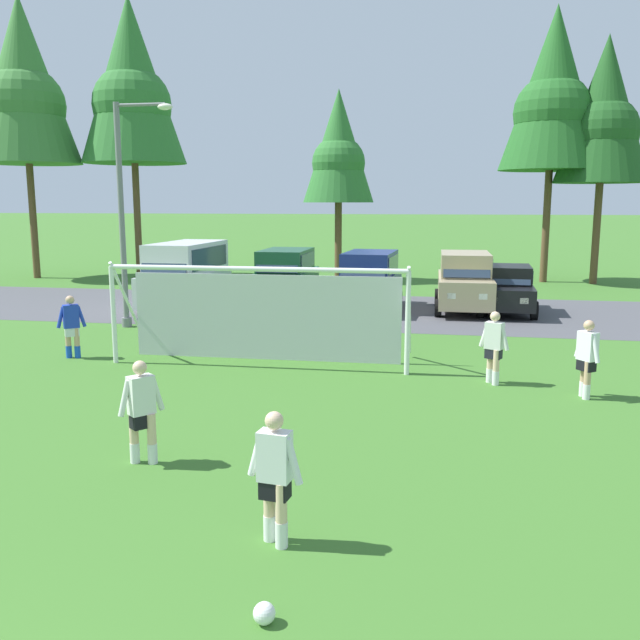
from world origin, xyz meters
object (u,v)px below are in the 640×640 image
object	(u,v)px
soccer_goal	(263,311)
parked_car_slot_center_left	(369,280)
player_winger_left	(72,327)
parked_car_slot_left	(285,276)
soccer_ball	(264,613)
street_lamp	(127,213)
player_defender_far	(494,348)
parked_car_slot_center	(465,281)
parked_car_slot_far_left	(186,274)
player_winger_right	(587,359)
parked_car_slot_center_right	(506,289)
player_midfield_center	(275,478)
player_striker_near	(142,412)

from	to	relation	value
soccer_goal	parked_car_slot_center_left	world-z (taller)	soccer_goal
player_winger_left	parked_car_slot_left	size ratio (longest dim) A/B	0.36
soccer_ball	street_lamp	bearing A→B (deg)	119.56
player_defender_far	parked_car_slot_center	bearing A→B (deg)	91.78
player_winger_left	player_defender_far	bearing A→B (deg)	-3.81
player_winger_left	parked_car_slot_far_left	xyz separation A→B (m)	(-0.01, 8.20, 0.52)
player_winger_right	parked_car_slot_center_right	size ratio (longest dim) A/B	0.38
parked_car_slot_far_left	parked_car_slot_left	xyz separation A→B (m)	(3.36, 1.93, -0.23)
player_defender_far	parked_car_slot_left	size ratio (longest dim) A/B	0.36
soccer_goal	parked_car_slot_center_left	bearing A→B (deg)	78.91
soccer_goal	player_defender_far	bearing A→B (deg)	-12.33
player_midfield_center	parked_car_slot_left	bearing A→B (deg)	102.61
player_striker_near	player_defender_far	size ratio (longest dim) A/B	1.00
parked_car_slot_center_right	soccer_ball	bearing A→B (deg)	-101.41
soccer_ball	player_midfield_center	bearing A→B (deg)	99.84
parked_car_slot_center_left	player_defender_far	bearing A→B (deg)	-69.27
player_winger_left	parked_car_slot_left	distance (m)	10.67
parked_car_slot_center_left	parked_car_slot_center_right	bearing A→B (deg)	0.60
soccer_ball	player_striker_near	bearing A→B (deg)	128.42
soccer_goal	parked_car_slot_far_left	world-z (taller)	soccer_goal
soccer_goal	parked_car_slot_left	distance (m)	9.75
player_winger_right	player_winger_left	bearing A→B (deg)	173.07
player_midfield_center	parked_car_slot_center_right	bearing A→B (deg)	76.84
player_striker_near	parked_car_slot_far_left	xyz separation A→B (m)	(-4.91, 14.67, 0.52)
player_defender_far	player_winger_right	xyz separation A→B (m)	(1.81, -0.80, 0.00)
parked_car_slot_far_left	parked_car_slot_center_right	size ratio (longest dim) A/B	1.13
parked_car_slot_center_right	parked_car_slot_center	bearing A→B (deg)	174.39
parked_car_slot_center_left	player_midfield_center	bearing A→B (deg)	-87.49
player_winger_right	parked_car_slot_left	size ratio (longest dim) A/B	0.36
parked_car_slot_left	street_lamp	xyz separation A→B (m)	(-3.81, -5.70, 2.55)
soccer_ball	parked_car_slot_center_left	distance (m)	19.65
player_winger_right	parked_car_slot_left	world-z (taller)	parked_car_slot_left
parked_car_slot_center_right	parked_car_slot_center_left	bearing A→B (deg)	-179.40
soccer_ball	parked_car_slot_center_right	world-z (taller)	parked_car_slot_center_right
soccer_ball	player_winger_left	bearing A→B (deg)	127.59
player_winger_left	parked_car_slot_center	distance (m)	14.11
parked_car_slot_far_left	player_winger_left	bearing A→B (deg)	-89.92
soccer_goal	player_winger_right	xyz separation A→B (m)	(7.41, -2.03, -0.47)
player_striker_near	street_lamp	bearing A→B (deg)	116.17
soccer_ball	player_winger_right	world-z (taller)	player_winger_right
player_striker_near	parked_car_slot_center	bearing A→B (deg)	71.60
player_winger_right	parked_car_slot_far_left	xyz separation A→B (m)	(-12.41, 9.71, 0.52)
soccer_goal	parked_car_slot_far_left	bearing A→B (deg)	123.09
player_winger_left	street_lamp	xyz separation A→B (m)	(-0.46, 4.43, 2.84)
parked_car_slot_center	parked_car_slot_center_right	xyz separation A→B (m)	(1.50, -0.15, -0.24)
parked_car_slot_left	player_midfield_center	bearing A→B (deg)	-77.39
player_striker_near	player_winger_left	size ratio (longest dim) A/B	1.00
player_winger_left	soccer_goal	bearing A→B (deg)	5.93
soccer_ball	parked_car_slot_left	distance (m)	20.77
player_defender_far	street_lamp	xyz separation A→B (m)	(-11.05, 5.14, 2.84)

